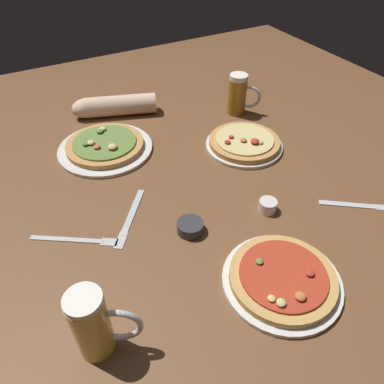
{
  "coord_description": "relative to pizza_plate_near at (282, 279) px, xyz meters",
  "views": [
    {
      "loc": [
        -0.39,
        -0.71,
        0.73
      ],
      "look_at": [
        0.0,
        0.0,
        0.02
      ],
      "focal_mm": 34.38,
      "sensor_mm": 36.0,
      "label": 1
    }
  ],
  "objects": [
    {
      "name": "ground_plane",
      "position": [
        -0.04,
        0.37,
        -0.03
      ],
      "size": [
        2.4,
        2.4,
        0.03
      ],
      "primitive_type": "cube",
      "color": "brown"
    },
    {
      "name": "pizza_plate_near",
      "position": [
        0.0,
        0.0,
        0.0
      ],
      "size": [
        0.28,
        0.28,
        0.05
      ],
      "color": "silver",
      "rests_on": "ground_plane"
    },
    {
      "name": "pizza_plate_far",
      "position": [
        -0.19,
        0.73,
        -0.0
      ],
      "size": [
        0.32,
        0.32,
        0.05
      ],
      "color": "silver",
      "rests_on": "ground_plane"
    },
    {
      "name": "pizza_plate_side",
      "position": [
        0.25,
        0.51,
        0.0
      ],
      "size": [
        0.27,
        0.27,
        0.05
      ],
      "color": "silver",
      "rests_on": "ground_plane"
    },
    {
      "name": "beer_mug_dark",
      "position": [
        0.36,
        0.73,
        0.06
      ],
      "size": [
        0.11,
        0.09,
        0.16
      ],
      "color": "#9E6619",
      "rests_on": "ground_plane"
    },
    {
      "name": "beer_mug_amber",
      "position": [
        -0.42,
        0.06,
        0.07
      ],
      "size": [
        0.13,
        0.09,
        0.17
      ],
      "color": "gold",
      "rests_on": "ground_plane"
    },
    {
      "name": "ramekin_sauce",
      "position": [
        -0.11,
        0.25,
        -0.0
      ],
      "size": [
        0.07,
        0.07,
        0.03
      ],
      "primitive_type": "cylinder",
      "color": "#333338",
      "rests_on": "ground_plane"
    },
    {
      "name": "ramekin_butter",
      "position": [
        0.12,
        0.21,
        0.0
      ],
      "size": [
        0.05,
        0.05,
        0.04
      ],
      "primitive_type": "cylinder",
      "color": "silver",
      "rests_on": "ground_plane"
    },
    {
      "name": "fork_left",
      "position": [
        -0.39,
        0.36,
        -0.01
      ],
      "size": [
        0.21,
        0.14,
        0.01
      ],
      "color": "silver",
      "rests_on": "ground_plane"
    },
    {
      "name": "knife_right",
      "position": [
        -0.23,
        0.37,
        -0.01
      ],
      "size": [
        0.16,
        0.2,
        0.01
      ],
      "color": "silver",
      "rests_on": "ground_plane"
    },
    {
      "name": "knife_spare",
      "position": [
        0.37,
        0.1,
        -0.01
      ],
      "size": [
        0.19,
        0.15,
        0.01
      ],
      "color": "silver",
      "rests_on": "ground_plane"
    },
    {
      "name": "diner_arm",
      "position": [
        -0.08,
        0.95,
        0.02
      ],
      "size": [
        0.32,
        0.17,
        0.08
      ],
      "color": "beige",
      "rests_on": "ground_plane"
    }
  ]
}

